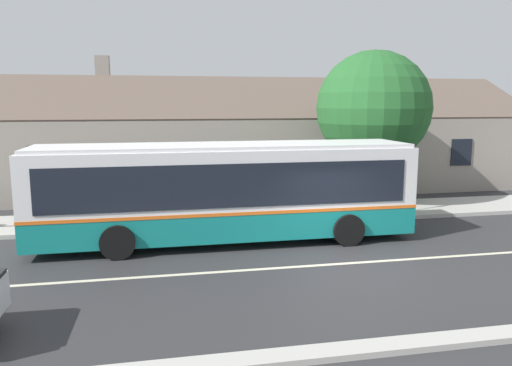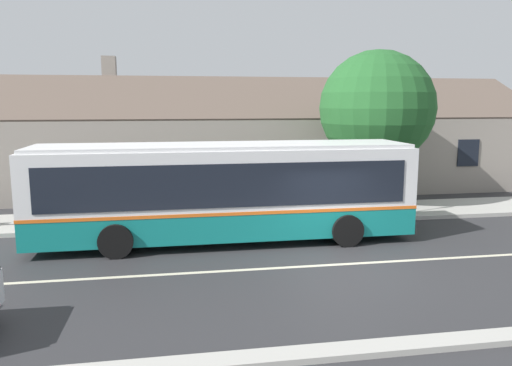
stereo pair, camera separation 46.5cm
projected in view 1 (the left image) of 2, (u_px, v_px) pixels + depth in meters
The scene contains 8 objects.
ground_plane at pixel (347, 263), 13.81m from camera, with size 300.00×300.00×0.00m, color #2D2D30.
sidewalk_far at pixel (290, 214), 19.60m from camera, with size 60.00×3.00×0.15m, color #ADAAA3.
curb_near at pixel (443, 341), 9.21m from camera, with size 60.00×0.50×0.12m, color #ADAAA3.
lane_divider_stripe at pixel (347, 263), 13.81m from camera, with size 60.00×0.16×0.01m, color beige.
community_building at pixel (250, 148), 27.08m from camera, with size 28.18×9.51×6.79m.
transit_bus at pixel (226, 190), 15.77m from camera, with size 11.94×2.79×3.13m.
street_tree_primary at pixel (375, 112), 20.46m from camera, with size 4.69×4.69×6.53m.
bus_stop_sign at pixel (400, 175), 19.19m from camera, with size 0.36×0.07×2.40m.
Camera 1 is at (-5.11, -12.51, 4.41)m, focal length 35.00 mm.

